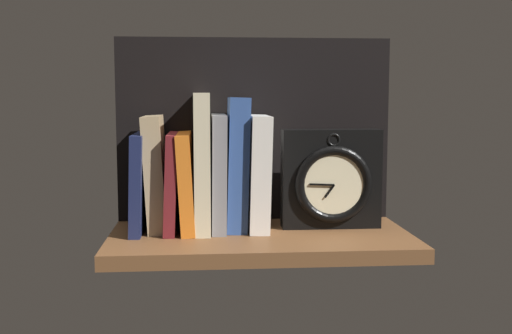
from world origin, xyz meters
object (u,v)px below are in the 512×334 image
at_px(book_orange_pandolfini, 186,181).
at_px(book_cream_twain, 202,162).
at_px(book_maroon_dawkins, 172,182).
at_px(book_white_catcher, 258,172).
at_px(book_navy_bierce, 139,182).
at_px(book_tan_shortstories, 156,173).
at_px(book_blue_modern, 237,164).
at_px(framed_clock, 331,180).
at_px(book_gray_chess, 219,172).

bearing_deg(book_orange_pandolfini, book_cream_twain, -0.00).
height_order(book_maroon_dawkins, book_white_catcher, book_white_catcher).
xyz_separation_m(book_navy_bierce, book_cream_twain, (0.11, -0.00, 0.04)).
relative_size(book_tan_shortstories, book_maroon_dawkins, 1.18).
relative_size(book_blue_modern, framed_clock, 1.32).
height_order(book_navy_bierce, book_white_catcher, book_white_catcher).
xyz_separation_m(book_gray_chess, book_blue_modern, (0.03, 0.00, 0.02)).
bearing_deg(book_maroon_dawkins, book_gray_chess, 0.00).
bearing_deg(book_navy_bierce, book_white_catcher, 0.00).
bearing_deg(book_cream_twain, book_tan_shortstories, 180.00).
distance_m(book_navy_bierce, book_maroon_dawkins, 0.06).
bearing_deg(book_navy_bierce, book_gray_chess, 0.00).
relative_size(book_tan_shortstories, book_cream_twain, 0.84).
relative_size(book_tan_shortstories, book_gray_chess, 0.99).
distance_m(book_tan_shortstories, book_gray_chess, 0.11).
relative_size(book_navy_bierce, book_blue_modern, 0.73).
xyz_separation_m(book_tan_shortstories, book_orange_pandolfini, (0.06, 0.00, -0.02)).
height_order(book_orange_pandolfini, book_blue_modern, book_blue_modern).
xyz_separation_m(book_navy_bierce, book_blue_modern, (0.18, 0.00, 0.03)).
xyz_separation_m(book_navy_bierce, book_tan_shortstories, (0.03, 0.00, 0.02)).
relative_size(book_navy_bierce, book_cream_twain, 0.71).
height_order(book_blue_modern, framed_clock, book_blue_modern).
bearing_deg(framed_clock, book_tan_shortstories, 178.22).
bearing_deg(framed_clock, book_maroon_dawkins, 178.04).
distance_m(book_blue_modern, book_white_catcher, 0.04).
xyz_separation_m(book_orange_pandolfini, book_blue_modern, (0.09, 0.00, 0.03)).
relative_size(book_maroon_dawkins, book_gray_chess, 0.84).
relative_size(book_navy_bierce, book_orange_pandolfini, 1.00).
bearing_deg(book_maroon_dawkins, book_tan_shortstories, 180.00).
relative_size(book_orange_pandolfini, book_cream_twain, 0.71).
bearing_deg(book_orange_pandolfini, book_maroon_dawkins, -180.00).
height_order(book_cream_twain, framed_clock, book_cream_twain).
distance_m(book_navy_bierce, book_tan_shortstories, 0.03).
bearing_deg(book_blue_modern, book_maroon_dawkins, -180.00).
distance_m(book_tan_shortstories, book_blue_modern, 0.15).
distance_m(book_navy_bierce, book_white_catcher, 0.22).
xyz_separation_m(book_orange_pandolfini, book_cream_twain, (0.03, -0.00, 0.04)).
distance_m(book_maroon_dawkins, book_blue_modern, 0.12).
relative_size(book_tan_shortstories, framed_clock, 1.14).
relative_size(book_navy_bierce, book_gray_chess, 0.84).
bearing_deg(book_cream_twain, book_orange_pandolfini, 180.00).
height_order(book_tan_shortstories, book_white_catcher, same).
bearing_deg(book_gray_chess, book_orange_pandolfini, 180.00).
relative_size(book_navy_bierce, framed_clock, 0.97).
relative_size(book_cream_twain, book_white_catcher, 1.20).
xyz_separation_m(book_tan_shortstories, book_maroon_dawkins, (0.03, -0.00, -0.02)).
height_order(book_maroon_dawkins, book_orange_pandolfini, same).
bearing_deg(book_orange_pandolfini, book_blue_modern, 0.00).
bearing_deg(framed_clock, book_blue_modern, 176.70).
xyz_separation_m(book_navy_bierce, book_white_catcher, (0.22, 0.00, 0.02)).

